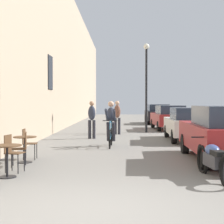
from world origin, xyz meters
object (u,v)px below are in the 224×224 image
(cafe_chair_near_toward_wall, at_px, (12,150))
(parked_car_third, at_px, (169,117))
(cafe_table_mid, at_px, (25,144))
(pedestrian_near, at_px, (92,117))
(cafe_chair_mid_toward_wall, at_px, (28,142))
(parked_car_second, at_px, (188,124))
(parked_car_fourth, at_px, (158,114))
(parked_motorcycle, at_px, (214,160))
(cafe_table_near, at_px, (7,154))
(parked_car_nearest, at_px, (224,133))
(street_lamp, at_px, (146,76))
(cafe_chair_mid_toward_street, at_px, (22,147))
(pedestrian_mid, at_px, (117,115))
(cyclist_on_bicycle, at_px, (111,125))

(cafe_chair_near_toward_wall, height_order, parked_car_third, parked_car_third)
(cafe_table_mid, distance_m, pedestrian_near, 6.72)
(cafe_table_mid, height_order, cafe_chair_mid_toward_wall, cafe_chair_mid_toward_wall)
(parked_car_second, relative_size, parked_car_fourth, 0.96)
(cafe_table_mid, bearing_deg, parked_car_third, 64.90)
(parked_car_third, bearing_deg, cafe_table_mid, -115.10)
(parked_motorcycle, bearing_deg, cafe_table_near, 179.00)
(cafe_table_mid, xyz_separation_m, pedestrian_near, (1.34, 6.57, 0.45))
(parked_car_nearest, bearing_deg, parked_car_third, 89.64)
(street_lamp, bearing_deg, parked_car_third, 51.76)
(cafe_chair_mid_toward_wall, xyz_separation_m, parked_car_fourth, (5.66, 17.54, 0.26))
(parked_car_second, height_order, parked_car_fourth, parked_car_fourth)
(cafe_chair_near_toward_wall, xyz_separation_m, parked_car_second, (5.53, 7.10, 0.23))
(parked_car_nearest, relative_size, parked_car_fourth, 1.04)
(cafe_table_near, bearing_deg, cafe_chair_mid_toward_street, 91.99)
(cafe_chair_mid_toward_wall, height_order, parked_car_nearest, parked_car_nearest)
(parked_car_fourth, bearing_deg, cafe_chair_mid_toward_street, -106.40)
(cafe_table_near, distance_m, parked_car_second, 9.45)
(cafe_table_near, xyz_separation_m, parked_car_third, (5.49, 13.94, 0.25))
(cafe_chair_near_toward_wall, bearing_deg, cafe_table_mid, 92.01)
(pedestrian_mid, xyz_separation_m, parked_motorcycle, (2.16, -10.87, -0.58))
(cafe_chair_near_toward_wall, distance_m, cyclist_on_bicycle, 5.54)
(cafe_table_near, bearing_deg, cafe_chair_near_toward_wall, 97.03)
(parked_motorcycle, bearing_deg, parked_car_second, 83.24)
(parked_motorcycle, bearing_deg, cafe_chair_mid_toward_wall, 151.07)
(cafe_table_near, xyz_separation_m, street_lamp, (3.97, 12.01, 2.59))
(pedestrian_near, xyz_separation_m, parked_car_second, (4.24, -0.82, -0.23))
(pedestrian_mid, relative_size, parked_motorcycle, 0.81)
(street_lamp, height_order, parked_car_fourth, street_lamp)
(parked_car_nearest, distance_m, parked_car_fourth, 17.82)
(cafe_table_mid, distance_m, street_lamp, 11.16)
(parked_car_nearest, distance_m, parked_car_second, 5.44)
(cafe_chair_mid_toward_wall, xyz_separation_m, parked_motorcycle, (4.73, -2.62, -0.11))
(cafe_table_mid, xyz_separation_m, parked_car_nearest, (5.54, 0.31, 0.29))
(street_lamp, height_order, parked_motorcycle, street_lamp)
(parked_car_second, bearing_deg, pedestrian_mid, 135.02)
(cyclist_on_bicycle, height_order, parked_car_nearest, cyclist_on_bicycle)
(cafe_chair_near_toward_wall, xyz_separation_m, cafe_table_mid, (-0.05, 1.35, 0.00))
(cyclist_on_bicycle, xyz_separation_m, parked_car_fourth, (3.30, 14.42, -0.03))
(cafe_chair_mid_toward_wall, distance_m, cyclist_on_bicycle, 3.93)
(cafe_chair_near_toward_wall, xyz_separation_m, pedestrian_mid, (2.45, 10.19, 0.47))
(cafe_table_near, relative_size, cafe_chair_mid_toward_wall, 0.81)
(cafe_table_mid, relative_size, pedestrian_mid, 0.41)
(parked_car_fourth, bearing_deg, parked_car_nearest, -90.15)
(cafe_table_mid, bearing_deg, cafe_chair_mid_toward_street, -82.87)
(cafe_chair_mid_toward_street, relative_size, pedestrian_near, 0.52)
(cafe_chair_near_toward_wall, height_order, pedestrian_near, pedestrian_near)
(parked_car_third, distance_m, parked_motorcycle, 14.05)
(pedestrian_mid, relative_size, parked_car_second, 0.43)
(cafe_table_near, height_order, parked_motorcycle, parked_motorcycle)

